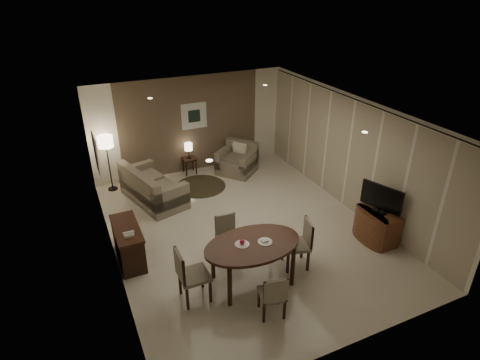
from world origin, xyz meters
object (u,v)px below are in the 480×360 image
sofa (153,184)px  side_table (190,166)px  console_desk (128,244)px  chair_left (194,275)px  floor_lamp (109,164)px  armchair (237,159)px  chair_far (229,239)px  chair_near (272,293)px  chair_right (296,244)px  tv_cabinet (377,226)px  dining_table (252,263)px

sofa → side_table: (1.30, 1.11, -0.21)m
sofa → side_table: 1.72m
console_desk → chair_left: 1.77m
chair_left → floor_lamp: size_ratio=0.69×
console_desk → sofa: bearing=64.7°
console_desk → armchair: 4.48m
chair_far → chair_near: bearing=-84.5°
armchair → sofa: bearing=-116.6°
side_table → floor_lamp: (-2.17, -0.08, 0.52)m
chair_far → chair_left: (-0.98, -0.79, 0.07)m
chair_right → floor_lamp: size_ratio=0.66×
chair_far → chair_right: 1.30m
chair_near → chair_right: chair_right is taller
chair_far → armchair: 3.91m
console_desk → side_table: size_ratio=2.59×
armchair → floor_lamp: size_ratio=0.64×
chair_far → side_table: (0.51, 4.02, -0.21)m
chair_left → armchair: 5.08m
console_desk → floor_lamp: (0.15, 3.17, 0.37)m
tv_cabinet → dining_table: dining_table is taller
chair_right → chair_far: bearing=-109.4°
tv_cabinet → sofa: 5.32m
chair_far → chair_right: bearing=-31.4°
console_desk → chair_near: (1.86, -2.42, 0.05)m
dining_table → armchair: 4.61m
console_desk → tv_cabinet: bearing=-17.1°
chair_near → chair_far: chair_far is taller
tv_cabinet → chair_near: chair_near is taller
armchair → side_table: 1.35m
dining_table → side_table: (0.39, 4.83, -0.19)m
chair_near → floor_lamp: 5.85m
side_table → armchair: bearing=-22.7°
sofa → side_table: sofa is taller
console_desk → sofa: (1.01, 2.14, 0.07)m
side_table → chair_left: bearing=-107.2°
dining_table → chair_right: (0.95, 0.06, 0.07)m
dining_table → side_table: size_ratio=3.85×
tv_cabinet → floor_lamp: 6.67m
chair_near → dining_table: bearing=-80.9°
dining_table → sofa: (-0.91, 3.72, 0.02)m
tv_cabinet → armchair: bearing=107.6°
chair_far → floor_lamp: size_ratio=0.60×
tv_cabinet → side_table: bearing=118.5°
console_desk → armchair: (3.55, 2.73, 0.05)m
armchair → side_table: bearing=-152.5°
tv_cabinet → chair_right: (-2.02, -0.01, 0.14)m
console_desk → dining_table: size_ratio=0.67×
tv_cabinet → floor_lamp: floor_lamp is taller
chair_right → sofa: bearing=-137.5°
chair_left → chair_right: chair_left is taller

